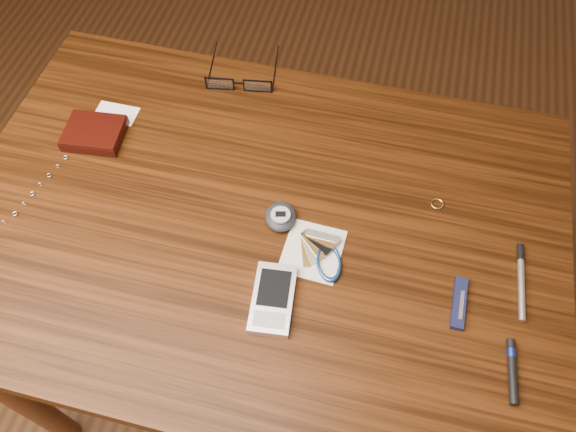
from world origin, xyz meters
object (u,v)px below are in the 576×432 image
silver_pen (521,276)px  desk (260,249)px  notepad_keys (321,255)px  pocket_knife (459,303)px  eyeglasses (239,82)px  pda_phone (273,299)px  pedometer (281,217)px  wallet_and_card (95,133)px

silver_pen → desk: bearing=179.2°
notepad_keys → pocket_knife: 0.22m
eyeglasses → pda_phone: bearing=-67.1°
silver_pen → pedometer: bearing=178.2°
notepad_keys → desk: bearing=158.9°
eyeglasses → pda_phone: size_ratio=1.27×
pedometer → notepad_keys: size_ratio=0.62×
pda_phone → notepad_keys: (0.05, 0.09, -0.00)m
pedometer → pocket_knife: size_ratio=0.83×
eyeglasses → pedometer: 0.31m
pda_phone → pedometer: 0.14m
pda_phone → pocket_knife: bearing=12.7°
silver_pen → notepad_keys: bearing=-172.8°
desk → notepad_keys: size_ratio=9.03×
pocket_knife → silver_pen: (0.09, 0.07, -0.00)m
eyeglasses → pda_phone: eyeglasses is taller
notepad_keys → eyeglasses: bearing=125.3°
wallet_and_card → pocket_knife: 0.68m
pocket_knife → wallet_and_card: bearing=165.3°
desk → eyeglasses: 0.32m
notepad_keys → pda_phone: bearing=-120.3°
pda_phone → notepad_keys: bearing=59.7°
pedometer → pda_phone: bearing=-80.3°
pocket_knife → notepad_keys: bearing=172.0°
pocket_knife → desk: bearing=167.3°
pedometer → desk: bearing=-171.6°
desk → silver_pen: silver_pen is taller
desk → pedometer: size_ratio=14.60×
desk → pedometer: 0.12m
pedometer → pocket_knife: 0.30m
wallet_and_card → pocket_knife: (0.66, -0.17, -0.01)m
pedometer → pocket_knife: bearing=-15.4°
wallet_and_card → eyeglasses: (0.22, 0.18, 0.00)m
pda_phone → eyeglasses: bearing=112.9°
desk → wallet_and_card: 0.36m
pedometer → notepad_keys: (0.08, -0.05, -0.01)m
eyeglasses → pocket_knife: (0.44, -0.35, -0.01)m
wallet_and_card → pedometer: pedometer is taller
eyeglasses → pocket_knife: size_ratio=1.81×
notepad_keys → pocket_knife: (0.22, -0.03, 0.00)m
notepad_keys → pedometer: bearing=147.1°
pocket_knife → eyeglasses: bearing=141.5°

